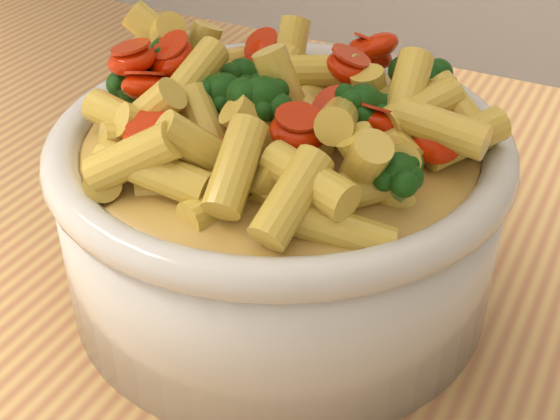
% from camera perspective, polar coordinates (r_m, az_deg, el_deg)
% --- Properties ---
extents(table, '(1.20, 0.80, 0.90)m').
position_cam_1_polar(table, '(0.62, -10.33, -10.40)').
color(table, tan).
rests_on(table, ground).
extents(serving_bowl, '(0.27, 0.27, 0.12)m').
position_cam_1_polar(serving_bowl, '(0.48, 0.00, 0.14)').
color(serving_bowl, silver).
rests_on(serving_bowl, table).
extents(pasta_salad, '(0.21, 0.21, 0.05)m').
position_cam_1_polar(pasta_salad, '(0.44, 0.00, 7.94)').
color(pasta_salad, '#F1CD4C').
rests_on(pasta_salad, serving_bowl).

